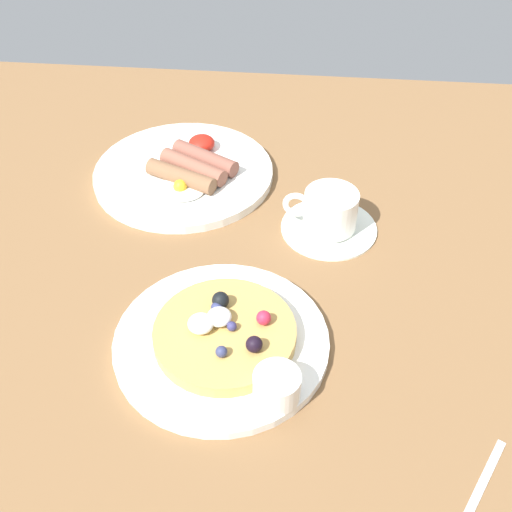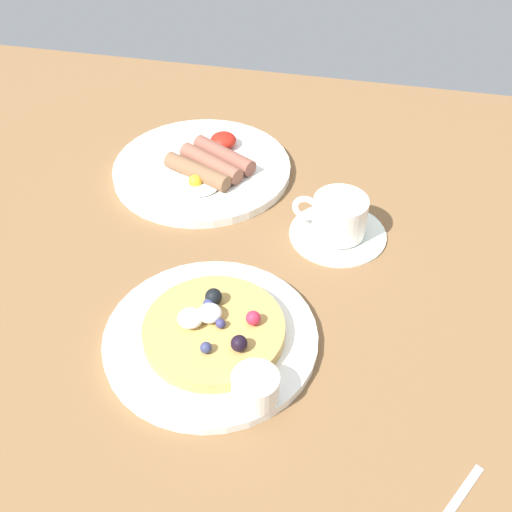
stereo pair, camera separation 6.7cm
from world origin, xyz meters
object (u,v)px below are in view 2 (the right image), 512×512
Objects in this scene: syrup_ramekin at (255,387)px; breakfast_plate at (202,169)px; pancake_plate at (211,338)px; coffee_cup at (339,215)px; coffee_saucer at (338,233)px.

syrup_ramekin is 42.21cm from breakfast_plate.
coffee_cup reaches higher than pancake_plate.
pancake_plate reaches higher than coffee_saucer.
coffee_cup reaches higher than syrup_ramekin.
pancake_plate is 9.94cm from syrup_ramekin.
breakfast_plate is (-10.06, 31.68, 0.11)cm from pancake_plate.
syrup_ramekin is 28.97cm from coffee_cup.
syrup_ramekin is 0.38× the size of coffee_saucer.
coffee_saucer is (5.13, 28.52, -2.46)cm from syrup_ramekin.
coffee_saucer is at bearing -24.88° from breakfast_plate.
syrup_ramekin reaches higher than coffee_saucer.
coffee_cup is at bearing 80.15° from syrup_ramekin.
syrup_ramekin is 0.49× the size of coffee_cup.
syrup_ramekin reaches higher than breakfast_plate.
breakfast_plate is 2.65× the size of coffee_cup.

